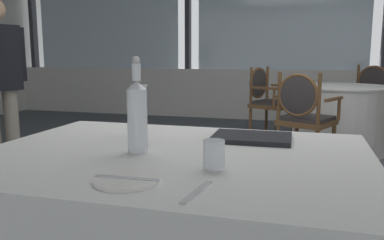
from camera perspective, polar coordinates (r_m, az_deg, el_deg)
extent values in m
plane|color=#4C5156|center=(3.20, 7.11, -10.74)|extent=(13.26, 13.26, 0.00)
cube|color=silver|center=(6.85, 12.17, 3.48)|extent=(10.02, 0.12, 0.85)
cube|color=silver|center=(7.73, -12.07, 13.42)|extent=(2.76, 0.02, 1.66)
cube|color=#333338|center=(8.55, -21.70, 12.56)|extent=(0.08, 0.14, 1.66)
cube|color=silver|center=(6.86, 12.55, 13.96)|extent=(2.76, 0.02, 1.66)
cube|color=#333338|center=(7.12, -0.57, 13.99)|extent=(0.08, 0.14, 1.66)
cube|color=white|center=(1.45, -2.82, -5.00)|extent=(1.39, 1.05, 0.02)
cylinder|color=white|center=(1.13, -9.30, -8.43)|extent=(0.18, 0.18, 0.01)
cube|color=silver|center=(1.13, -9.31, -8.18)|extent=(0.19, 0.03, 0.00)
cube|color=silver|center=(1.03, 0.71, -10.18)|extent=(0.04, 0.18, 0.00)
cylinder|color=white|center=(1.43, -7.79, -0.16)|extent=(0.07, 0.07, 0.23)
cone|color=white|center=(1.42, -7.91, 4.95)|extent=(0.07, 0.07, 0.03)
cylinder|color=white|center=(1.42, -7.95, 6.77)|extent=(0.03, 0.03, 0.06)
sphere|color=silver|center=(1.42, -7.99, 8.46)|extent=(0.03, 0.03, 0.03)
cylinder|color=white|center=(1.74, -7.47, -2.22)|extent=(0.06, 0.06, 0.00)
cylinder|color=white|center=(1.73, -7.51, -0.51)|extent=(0.01, 0.01, 0.10)
cone|color=white|center=(1.72, -7.58, 3.08)|extent=(0.08, 0.08, 0.12)
cylinder|color=white|center=(1.23, 3.15, -4.91)|extent=(0.07, 0.07, 0.09)
cube|color=black|center=(1.67, 8.53, -2.48)|extent=(0.32, 0.24, 0.02)
cylinder|color=white|center=(4.87, 20.66, 4.47)|extent=(1.11, 1.11, 0.02)
cylinder|color=white|center=(4.92, 20.42, 0.15)|extent=(1.08, 1.08, 0.72)
cube|color=brown|center=(5.74, 23.63, 2.00)|extent=(0.61, 0.61, 0.05)
cube|color=#383333|center=(5.74, 23.66, 2.42)|extent=(0.56, 0.56, 0.04)
cylinder|color=brown|center=(5.53, 24.82, -0.78)|extent=(0.04, 0.04, 0.42)
cylinder|color=brown|center=(5.65, 20.93, -0.33)|extent=(0.04, 0.04, 0.42)
cylinder|color=brown|center=(6.02, 22.25, 0.15)|extent=(0.04, 0.04, 0.42)
cylinder|color=brown|center=(5.97, 22.55, 4.94)|extent=(0.04, 0.04, 0.49)
ellipsoid|color=#383333|center=(5.92, 24.45, 5.02)|extent=(0.38, 0.21, 0.41)
torus|color=brown|center=(5.92, 24.45, 5.02)|extent=(0.40, 0.21, 0.43)
cylinder|color=brown|center=(5.51, 25.69, 2.99)|extent=(0.03, 0.03, 0.22)
cube|color=brown|center=(5.78, 21.36, 4.62)|extent=(0.19, 0.35, 0.03)
cylinder|color=brown|center=(5.66, 20.81, 3.45)|extent=(0.03, 0.03, 0.22)
cube|color=brown|center=(5.28, 11.36, 2.02)|extent=(0.61, 0.61, 0.05)
cube|color=#383333|center=(5.27, 11.38, 2.48)|extent=(0.56, 0.56, 0.04)
cylinder|color=brown|center=(5.39, 14.18, -0.43)|extent=(0.04, 0.04, 0.42)
cylinder|color=brown|center=(5.04, 12.12, -1.02)|extent=(0.04, 0.04, 0.42)
cylinder|color=brown|center=(5.58, 10.53, 0.01)|extent=(0.04, 0.04, 0.42)
cylinder|color=brown|center=(5.25, 8.30, -0.52)|extent=(0.04, 0.04, 0.42)
cylinder|color=brown|center=(5.53, 10.68, 5.08)|extent=(0.04, 0.04, 0.47)
cylinder|color=brown|center=(5.19, 8.43, 4.87)|extent=(0.04, 0.04, 0.47)
ellipsoid|color=#383333|center=(5.36, 9.46, 5.24)|extent=(0.21, 0.38, 0.40)
torus|color=brown|center=(5.36, 9.46, 5.24)|extent=(0.20, 0.38, 0.41)
cube|color=brown|center=(5.46, 12.93, 4.79)|extent=(0.35, 0.19, 0.03)
cylinder|color=brown|center=(5.41, 14.21, 3.53)|extent=(0.03, 0.03, 0.22)
cube|color=brown|center=(5.03, 10.23, 4.51)|extent=(0.35, 0.19, 0.03)
cylinder|color=brown|center=(4.97, 11.59, 3.14)|extent=(0.03, 0.03, 0.22)
cube|color=brown|center=(4.09, 16.02, -0.31)|extent=(0.61, 0.61, 0.05)
cube|color=#383333|center=(4.08, 16.04, 0.29)|extent=(0.56, 0.56, 0.04)
cylinder|color=brown|center=(4.39, 14.63, -2.67)|extent=(0.04, 0.04, 0.41)
cylinder|color=brown|center=(4.23, 19.48, -3.34)|extent=(0.04, 0.04, 0.41)
cylinder|color=brown|center=(4.04, 12.10, -3.58)|extent=(0.04, 0.04, 0.41)
cylinder|color=brown|center=(3.87, 17.29, -4.37)|extent=(0.04, 0.04, 0.41)
cylinder|color=brown|center=(3.97, 12.33, 3.33)|extent=(0.04, 0.04, 0.47)
cylinder|color=brown|center=(3.79, 17.64, 2.84)|extent=(0.04, 0.04, 0.47)
ellipsoid|color=#383333|center=(3.86, 14.84, 3.42)|extent=(0.38, 0.21, 0.39)
torus|color=brown|center=(3.86, 14.84, 3.42)|extent=(0.38, 0.20, 0.41)
cube|color=brown|center=(4.18, 13.18, 3.41)|extent=(0.19, 0.35, 0.03)
cylinder|color=brown|center=(4.32, 14.01, 2.08)|extent=(0.03, 0.03, 0.22)
cube|color=brown|center=(3.98, 19.56, 2.82)|extent=(0.19, 0.35, 0.03)
cylinder|color=brown|center=(4.12, 20.20, 1.45)|extent=(0.03, 0.03, 0.22)
cylinder|color=gray|center=(4.09, -24.23, -1.45)|extent=(0.13, 0.13, 0.77)
cylinder|color=black|center=(4.09, -23.26, 8.57)|extent=(0.09, 0.09, 0.49)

